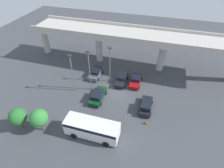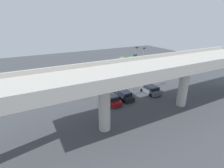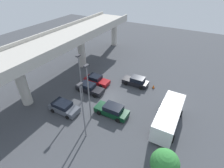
{
  "view_description": "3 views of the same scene",
  "coord_description": "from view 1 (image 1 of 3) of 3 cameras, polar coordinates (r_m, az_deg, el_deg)",
  "views": [
    {
      "loc": [
        5.76,
        -23.26,
        22.24
      ],
      "look_at": [
        -1.34,
        1.21,
        0.96
      ],
      "focal_mm": 28.0,
      "sensor_mm": 36.0,
      "label": 1
    },
    {
      "loc": [
        15.14,
        27.26,
        13.49
      ],
      "look_at": [
        0.97,
        0.97,
        2.07
      ],
      "focal_mm": 28.0,
      "sensor_mm": 36.0,
      "label": 2
    },
    {
      "loc": [
        -18.83,
        -11.13,
        17.21
      ],
      "look_at": [
        1.76,
        0.23,
        1.55
      ],
      "focal_mm": 28.0,
      "sensor_mm": 36.0,
      "label": 3
    }
  ],
  "objects": [
    {
      "name": "lamp_post_by_overpass",
      "position": [
        30.83,
        -7.42,
        5.05
      ],
      "size": [
        0.7,
        0.35,
        8.22
      ],
      "color": "slate",
      "rests_on": "ground_plane"
    },
    {
      "name": "lamp_post_mid_lot",
      "position": [
        31.23,
        -12.91,
        4.2
      ],
      "size": [
        0.7,
        0.35,
        7.7
      ],
      "color": "slate",
      "rests_on": "ground_plane"
    },
    {
      "name": "traffic_cone",
      "position": [
        28.22,
        11.08,
        -12.16
      ],
      "size": [
        0.44,
        0.44,
        0.7
      ],
      "color": "black",
      "rests_on": "ground_plane"
    },
    {
      "name": "parked_car_3",
      "position": [
        34.83,
        7.71,
        1.2
      ],
      "size": [
        2.1,
        4.52,
        1.46
      ],
      "rotation": [
        0.0,
        0.0,
        -1.57
      ],
      "color": "maroon",
      "rests_on": "ground_plane"
    },
    {
      "name": "tree_front_centre",
      "position": [
        27.25,
        -22.81,
        -10.19
      ],
      "size": [
        2.63,
        2.63,
        4.02
      ],
      "color": "brown",
      "rests_on": "ground_plane"
    },
    {
      "name": "parked_car_2",
      "position": [
        34.82,
        3.17,
        1.62
      ],
      "size": [
        2.03,
        4.67,
        1.51
      ],
      "rotation": [
        0.0,
        0.0,
        -1.57
      ],
      "color": "black",
      "rests_on": "ground_plane"
    },
    {
      "name": "parked_car_1",
      "position": [
        31.2,
        -4.66,
        -3.84
      ],
      "size": [
        2.18,
        4.78,
        1.59
      ],
      "rotation": [
        0.0,
        0.0,
        1.57
      ],
      "color": "#0C381E",
      "rests_on": "ground_plane"
    },
    {
      "name": "parked_car_0",
      "position": [
        36.51,
        -5.4,
        3.59
      ],
      "size": [
        2.2,
        4.32,
        1.53
      ],
      "rotation": [
        0.0,
        0.0,
        -1.57
      ],
      "color": "#515660",
      "rests_on": "ground_plane"
    },
    {
      "name": "shuttle_bus",
      "position": [
        25.66,
        -6.56,
        -14.0
      ],
      "size": [
        7.81,
        2.8,
        2.71
      ],
      "rotation": [
        0.0,
        0.0,
        3.14
      ],
      "color": "white",
      "rests_on": "ground_plane"
    },
    {
      "name": "ground_plane",
      "position": [
        32.69,
        1.66,
        -3.02
      ],
      "size": [
        89.24,
        89.24,
        0.0
      ],
      "primitive_type": "plane",
      "color": "#424449"
    },
    {
      "name": "tree_front_left",
      "position": [
        28.98,
        -28.41,
        -9.37
      ],
      "size": [
        2.56,
        2.56,
        3.79
      ],
      "color": "brown",
      "rests_on": "ground_plane"
    },
    {
      "name": "highway_overpass",
      "position": [
        37.32,
        5.97,
        14.7
      ],
      "size": [
        43.12,
        6.95,
        8.12
      ],
      "color": "#BCB7AD",
      "rests_on": "ground_plane"
    },
    {
      "name": "parked_car_4",
      "position": [
        29.93,
        11.01,
        -7.02
      ],
      "size": [
        2.08,
        4.44,
        1.6
      ],
      "rotation": [
        0.0,
        0.0,
        1.57
      ],
      "color": "black",
      "rests_on": "ground_plane"
    },
    {
      "name": "lamp_post_near_aisle",
      "position": [
        32.8,
        -0.71,
        7.09
      ],
      "size": [
        0.7,
        0.35,
        7.61
      ],
      "color": "slate",
      "rests_on": "ground_plane"
    }
  ]
}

